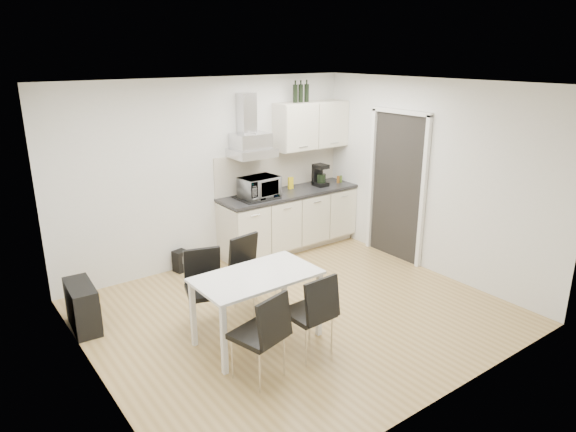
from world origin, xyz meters
The scene contains 15 objects.
ground centered at (0.00, 0.00, 0.00)m, with size 4.50×4.50×0.00m, color tan.
wall_back centered at (0.00, 2.00, 1.30)m, with size 4.50×0.10×2.60m, color white.
wall_front centered at (0.00, -2.00, 1.30)m, with size 4.50×0.10×2.60m, color white.
wall_left centered at (-2.25, 0.00, 1.30)m, with size 0.10×4.00×2.60m, color white.
wall_right centered at (2.25, 0.00, 1.30)m, with size 0.10×4.00×2.60m, color white.
ceiling centered at (0.00, 0.00, 2.60)m, with size 4.50×4.50×0.00m, color white.
doorway centered at (2.21, 0.55, 1.05)m, with size 0.08×1.04×2.10m, color white.
kitchenette centered at (1.19, 1.73, 0.83)m, with size 2.22×0.64×2.52m.
dining_table centered at (-0.69, -0.23, 0.66)m, with size 1.27×0.74×0.75m.
chair_far_left centered at (-1.00, 0.30, 0.44)m, with size 0.44×0.50×0.88m, color black, non-canonical shape.
chair_far_right centered at (-0.34, 0.37, 0.44)m, with size 0.44×0.50×0.88m, color black, non-canonical shape.
chair_near_left centered at (-1.04, -0.79, 0.44)m, with size 0.44×0.50×0.88m, color black, non-canonical shape.
chair_near_right centered at (-0.42, -0.74, 0.44)m, with size 0.44×0.50×0.88m, color black, non-canonical shape.
guitar_amp centered at (-2.10, 1.11, 0.26)m, with size 0.31×0.64×0.52m.
floor_speaker centered at (-0.57, 1.90, 0.15)m, with size 0.18×0.16×0.30m, color black.
Camera 1 is at (-3.26, -4.28, 2.92)m, focal length 32.00 mm.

